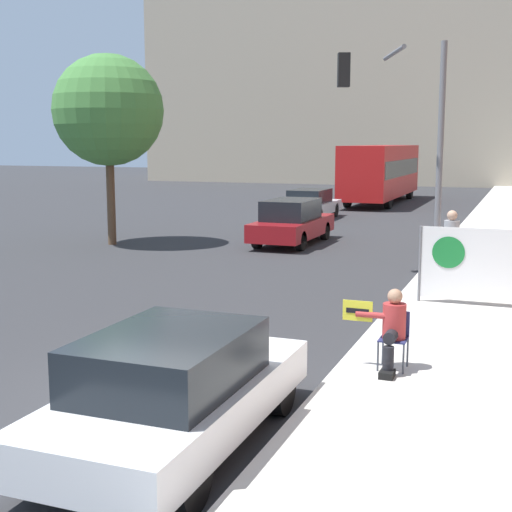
{
  "coord_description": "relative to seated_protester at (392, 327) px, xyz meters",
  "views": [
    {
      "loc": [
        4.73,
        -8.1,
        3.45
      ],
      "look_at": [
        0.2,
        3.68,
        1.44
      ],
      "focal_mm": 50.0,
      "sensor_mm": 36.0,
      "label": 1
    }
  ],
  "objects": [
    {
      "name": "traffic_light_pole",
      "position": [
        -1.34,
        8.62,
        3.27
      ],
      "size": [
        2.64,
        2.4,
        5.84
      ],
      "color": "slate",
      "rests_on": "sidewalk_curb"
    },
    {
      "name": "sidewalk_curb",
      "position": [
        1.26,
        13.0,
        -0.72
      ],
      "size": [
        4.12,
        90.0,
        0.15
      ],
      "primitive_type": "cube",
      "color": "beige",
      "rests_on": "ground_plane"
    },
    {
      "name": "building_backdrop_far",
      "position": [
        -4.96,
        53.4,
        12.49
      ],
      "size": [
        52.0,
        12.0,
        26.57
      ],
      "color": "tan",
      "rests_on": "ground_plane"
    },
    {
      "name": "car_on_road_midblock",
      "position": [
        -7.51,
        20.91,
        -0.1
      ],
      "size": [
        1.74,
        4.43,
        1.37
      ],
      "color": "silver",
      "rests_on": "ground_plane"
    },
    {
      "name": "car_on_road_nearest",
      "position": [
        -5.78,
        12.98,
        -0.03
      ],
      "size": [
        1.72,
        4.63,
        1.54
      ],
      "color": "maroon",
      "rests_on": "ground_plane"
    },
    {
      "name": "protest_banner",
      "position": [
        0.71,
        4.81,
        0.21
      ],
      "size": [
        2.1,
        0.06,
        1.59
      ],
      "color": "slate",
      "rests_on": "sidewalk_curb"
    },
    {
      "name": "city_bus_on_road",
      "position": [
        -6.26,
        30.82,
        1.09
      ],
      "size": [
        2.5,
        11.32,
        3.28
      ],
      "color": "red",
      "rests_on": "ground_plane"
    },
    {
      "name": "street_tree_near_curb",
      "position": [
        -11.51,
        10.69,
        3.71
      ],
      "size": [
        3.7,
        3.7,
        6.36
      ],
      "color": "brown",
      "rests_on": "ground_plane"
    },
    {
      "name": "parked_car_curbside",
      "position": [
        -1.87,
        -3.21,
        -0.1
      ],
      "size": [
        1.82,
        4.24,
        1.37
      ],
      "color": "white",
      "rests_on": "ground_plane"
    },
    {
      "name": "pedestrian_behind",
      "position": [
        0.16,
        6.39,
        0.28
      ],
      "size": [
        0.34,
        0.34,
        1.79
      ],
      "rotation": [
        0.0,
        0.0,
        4.09
      ],
      "color": "black",
      "rests_on": "sidewalk_curb"
    },
    {
      "name": "ground_plane",
      "position": [
        -2.96,
        -2.0,
        -0.79
      ],
      "size": [
        160.0,
        160.0,
        0.0
      ],
      "primitive_type": "plane",
      "color": "#303033"
    },
    {
      "name": "seated_protester",
      "position": [
        0.0,
        0.0,
        0.0
      ],
      "size": [
        0.95,
        0.77,
        1.2
      ],
      "rotation": [
        0.0,
        0.0,
        -0.39
      ],
      "color": "#474C56",
      "rests_on": "sidewalk_curb"
    }
  ]
}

